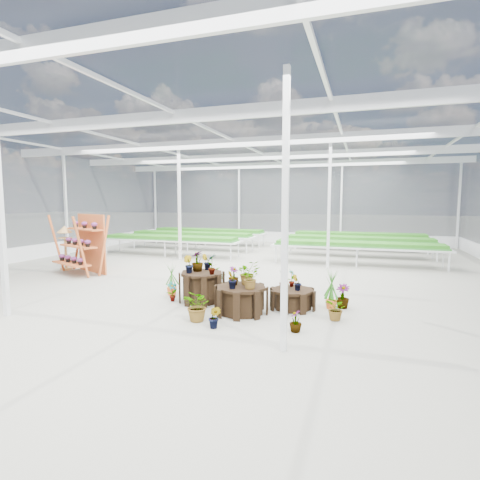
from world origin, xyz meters
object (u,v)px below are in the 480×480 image
(plinth_tall, at_px, (202,287))
(shelf_rack, at_px, (80,244))
(plinth_mid, at_px, (241,300))
(plinth_low, at_px, (292,299))
(bird_table, at_px, (66,248))

(plinth_tall, xyz_separation_m, shelf_rack, (-5.31, 1.94, 0.64))
(plinth_mid, height_order, plinth_low, plinth_mid)
(plinth_mid, height_order, bird_table, bird_table)
(plinth_mid, xyz_separation_m, bird_table, (-7.51, 2.97, 0.49))
(shelf_rack, distance_m, bird_table, 1.10)
(plinth_tall, height_order, bird_table, bird_table)
(plinth_tall, height_order, plinth_mid, plinth_tall)
(plinth_tall, distance_m, plinth_low, 2.21)
(plinth_mid, bearing_deg, shelf_rack, 158.67)
(plinth_mid, relative_size, plinth_low, 1.13)
(shelf_rack, bearing_deg, bird_table, 179.93)
(plinth_tall, relative_size, plinth_low, 1.06)
(plinth_mid, distance_m, shelf_rack, 7.03)
(plinth_tall, distance_m, plinth_mid, 1.34)
(plinth_tall, height_order, plinth_low, plinth_tall)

